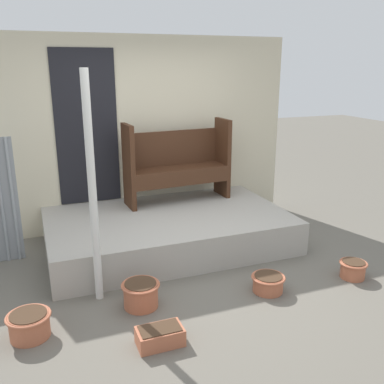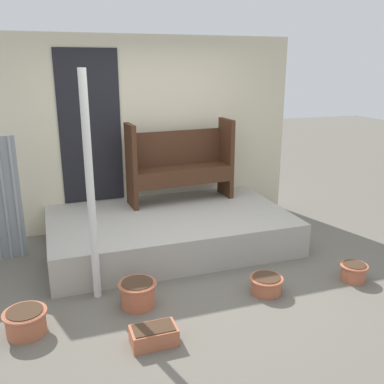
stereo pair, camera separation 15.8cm
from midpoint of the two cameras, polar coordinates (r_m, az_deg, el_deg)
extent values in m
plane|color=#666056|center=(4.76, 0.83, -11.17)|extent=(24.00, 24.00, 0.00)
cube|color=#A8A399|center=(5.44, -2.16, -5.08)|extent=(2.95, 1.77, 0.41)
cube|color=beige|center=(6.01, -4.85, 7.80)|extent=(4.15, 0.06, 2.60)
cube|color=black|center=(5.81, -12.64, 8.37)|extent=(0.80, 0.02, 2.00)
cylinder|color=gray|center=(5.33, -22.97, -0.96)|extent=(0.04, 0.04, 1.46)
cylinder|color=gray|center=(5.32, -21.66, -0.83)|extent=(0.04, 0.04, 1.46)
cylinder|color=silver|center=(4.05, -12.32, 0.16)|extent=(0.08, 0.08, 2.20)
cube|color=#422616|center=(5.57, -7.29, 3.41)|extent=(0.08, 0.40, 1.09)
cube|color=#422616|center=(6.06, 5.29, 4.56)|extent=(0.08, 0.40, 1.09)
cube|color=#422616|center=(5.80, -0.73, 3.13)|extent=(1.33, 0.48, 0.04)
cube|color=#422616|center=(5.66, -0.03, 1.68)|extent=(1.31, 0.11, 0.17)
cube|color=#422616|center=(5.91, -1.40, 5.92)|extent=(1.31, 0.12, 0.47)
cylinder|color=#B26042|center=(4.05, -20.20, -16.01)|extent=(0.33, 0.33, 0.21)
torus|color=#B26042|center=(4.00, -20.33, -14.87)|extent=(0.37, 0.37, 0.02)
cylinder|color=#422D1E|center=(3.99, -20.36, -14.68)|extent=(0.30, 0.30, 0.01)
cylinder|color=#B26042|center=(4.21, -6.16, -13.39)|extent=(0.33, 0.33, 0.24)
torus|color=#B26042|center=(4.16, -6.21, -12.10)|extent=(0.37, 0.37, 0.02)
cylinder|color=#422D1E|center=(4.15, -6.21, -11.91)|extent=(0.30, 0.30, 0.01)
cylinder|color=#B26042|center=(4.49, 10.87, -12.08)|extent=(0.30, 0.30, 0.17)
torus|color=#B26042|center=(4.46, 10.92, -11.26)|extent=(0.35, 0.35, 0.02)
cylinder|color=#422D1E|center=(4.45, 10.93, -11.08)|extent=(0.28, 0.28, 0.01)
cylinder|color=#B26042|center=(4.98, 21.61, -9.94)|extent=(0.26, 0.26, 0.18)
torus|color=#B26042|center=(4.94, 21.71, -9.12)|extent=(0.30, 0.30, 0.02)
cylinder|color=#422D1E|center=(4.94, 21.73, -8.95)|extent=(0.24, 0.24, 0.01)
cube|color=#B26042|center=(3.73, -3.85, -18.59)|extent=(0.38, 0.22, 0.15)
cube|color=#422D1E|center=(3.68, -3.87, -17.61)|extent=(0.34, 0.19, 0.01)
camera|label=1|loc=(0.08, -89.05, 0.29)|focal=40.00mm
camera|label=2|loc=(0.08, 90.95, -0.29)|focal=40.00mm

